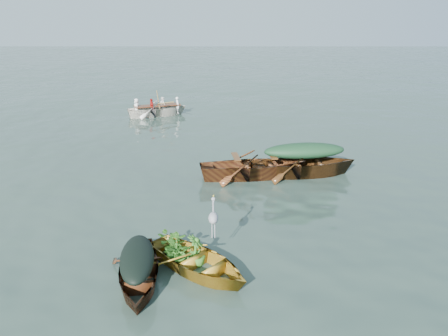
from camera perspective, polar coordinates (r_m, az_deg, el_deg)
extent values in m
plane|color=#2F4138|center=(12.19, 4.68, -6.12)|extent=(140.00, 140.00, 0.00)
imported|color=#B19A22|center=(9.68, -3.40, -13.36)|extent=(3.41, 3.24, 0.89)
imported|color=#442410|center=(9.51, -11.06, -14.41)|extent=(1.73, 3.53, 0.83)
imported|color=#4A2A11|center=(15.31, 10.26, -0.95)|extent=(5.23, 2.17, 1.23)
imported|color=brown|center=(14.91, 3.88, -1.24)|extent=(5.24, 2.24, 1.23)
imported|color=white|center=(24.44, -8.63, 6.75)|extent=(4.73, 2.93, 1.10)
ellipsoid|color=black|center=(9.19, -11.31, -11.22)|extent=(0.95, 1.94, 0.40)
ellipsoid|color=#153522|center=(15.04, 10.45, 2.18)|extent=(2.88, 1.19, 0.52)
imported|color=#226119|center=(9.67, -5.72, -8.36)|extent=(1.14, 1.12, 0.60)
imported|color=silver|center=(24.26, -8.74, 8.89)|extent=(3.41, 2.30, 0.76)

